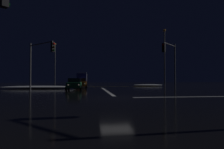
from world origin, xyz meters
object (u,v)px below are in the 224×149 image
(sedan_black, at_px, (82,82))
(box_truck, at_px, (82,78))
(sedan_green, at_px, (74,84))
(sedan_white, at_px, (82,82))
(traffic_signal_nw, at_px, (40,57))
(traffic_signal_ne, at_px, (170,57))
(streetlamp_right_near, at_px, (165,54))
(sedan_orange, at_px, (81,83))
(streetlamp_left_far, at_px, (55,61))

(sedan_black, bearing_deg, box_truck, 91.50)
(sedan_green, distance_m, sedan_white, 17.95)
(box_truck, bearing_deg, sedan_green, -90.56)
(sedan_black, height_order, box_truck, box_truck)
(traffic_signal_nw, bearing_deg, traffic_signal_ne, 1.11)
(traffic_signal_nw, xyz_separation_m, streetlamp_right_near, (17.71, 6.63, 1.40))
(sedan_white, bearing_deg, box_truck, 91.07)
(sedan_black, distance_m, traffic_signal_ne, 18.89)
(sedan_orange, bearing_deg, box_truck, 91.19)
(sedan_white, height_order, streetlamp_left_far, streetlamp_left_far)
(streetlamp_left_far, bearing_deg, box_truck, 41.96)
(streetlamp_left_far, bearing_deg, traffic_signal_ne, -51.08)
(sedan_green, bearing_deg, sedan_orange, 83.37)
(box_truck, relative_size, traffic_signal_nw, 1.42)
(box_truck, bearing_deg, traffic_signal_nw, -97.97)
(traffic_signal_nw, bearing_deg, streetlamp_left_far, 95.37)
(sedan_orange, height_order, sedan_white, same)
(sedan_green, distance_m, sedan_orange, 5.47)
(sedan_white, bearing_deg, streetlamp_left_far, 170.22)
(streetlamp_left_far, bearing_deg, sedan_black, -50.70)
(traffic_signal_nw, relative_size, streetlamp_right_near, 0.61)
(streetlamp_right_near, bearing_deg, traffic_signal_ne, -106.05)
(streetlamp_right_near, relative_size, streetlamp_left_far, 0.98)
(box_truck, bearing_deg, streetlamp_left_far, -138.04)
(box_truck, relative_size, streetlamp_left_far, 0.85)
(box_truck, relative_size, streetlamp_right_near, 0.87)
(sedan_orange, distance_m, box_truck, 19.05)
(streetlamp_right_near, bearing_deg, sedan_orange, 169.74)
(sedan_orange, bearing_deg, sedan_green, -96.63)
(streetlamp_right_near, bearing_deg, sedan_white, 132.45)
(sedan_green, bearing_deg, traffic_signal_ne, -15.15)
(sedan_green, height_order, streetlamp_right_near, streetlamp_right_near)
(sedan_orange, xyz_separation_m, traffic_signal_ne, (11.57, -8.74, 3.40))
(sedan_green, relative_size, sedan_white, 1.00)
(sedan_orange, distance_m, sedan_white, 12.52)
(sedan_orange, bearing_deg, traffic_signal_ne, -37.07)
(sedan_black, height_order, traffic_signal_ne, traffic_signal_ne)
(sedan_white, distance_m, streetlamp_right_near, 20.77)
(sedan_black, bearing_deg, sedan_green, -92.99)
(sedan_white, bearing_deg, sedan_orange, -88.75)
(sedan_green, distance_m, sedan_black, 11.21)
(traffic_signal_ne, xyz_separation_m, traffic_signal_nw, (-15.90, -0.31, -0.14))
(sedan_black, bearing_deg, traffic_signal_ne, -51.28)
(sedan_black, relative_size, sedan_white, 1.00)
(sedan_green, distance_m, box_truck, 24.48)
(traffic_signal_ne, relative_size, streetlamp_right_near, 0.64)
(traffic_signal_ne, xyz_separation_m, streetlamp_left_far, (-18.02, 22.32, 1.35))
(sedan_orange, distance_m, traffic_signal_nw, 10.54)
(sedan_green, xyz_separation_m, sedan_white, (0.36, 17.95, 0.00))
(box_truck, bearing_deg, streetlamp_right_near, -57.26)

